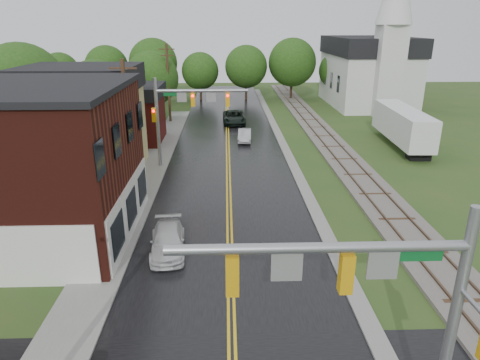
{
  "coord_description": "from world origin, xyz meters",
  "views": [
    {
      "loc": [
        -0.12,
        -6.77,
        11.13
      ],
      "look_at": [
        0.56,
        14.02,
        3.5
      ],
      "focal_mm": 32.0,
      "sensor_mm": 36.0,
      "label": 1
    }
  ],
  "objects_px": {
    "traffic_signal_far": "(184,106)",
    "utility_pole_c": "(168,82)",
    "sedan_silver": "(245,135)",
    "church": "(371,64)",
    "tree_left_b": "(25,89)",
    "tree_left_e": "(153,79)",
    "utility_pole_b": "(128,124)",
    "pickup_white": "(168,241)",
    "semi_trailer": "(403,125)",
    "traffic_signal_near": "(375,291)",
    "tree_left_c": "(97,89)",
    "suv_dark": "(234,117)"
  },
  "relations": [
    {
      "from": "traffic_signal_far",
      "to": "utility_pole_c",
      "type": "height_order",
      "value": "utility_pole_c"
    },
    {
      "from": "sedan_silver",
      "to": "church",
      "type": "bearing_deg",
      "value": 49.19
    },
    {
      "from": "tree_left_b",
      "to": "tree_left_e",
      "type": "height_order",
      "value": "tree_left_b"
    },
    {
      "from": "church",
      "to": "utility_pole_b",
      "type": "height_order",
      "value": "church"
    },
    {
      "from": "utility_pole_b",
      "to": "sedan_silver",
      "type": "height_order",
      "value": "utility_pole_b"
    },
    {
      "from": "pickup_white",
      "to": "semi_trailer",
      "type": "xyz_separation_m",
      "value": [
        19.74,
        19.5,
        1.55
      ]
    },
    {
      "from": "tree_left_e",
      "to": "semi_trailer",
      "type": "xyz_separation_m",
      "value": [
        25.39,
        -13.52,
        -2.65
      ]
    },
    {
      "from": "sedan_silver",
      "to": "semi_trailer",
      "type": "height_order",
      "value": "semi_trailer"
    },
    {
      "from": "church",
      "to": "traffic_signal_near",
      "type": "distance_m",
      "value": 54.32
    },
    {
      "from": "utility_pole_c",
      "to": "tree_left_b",
      "type": "height_order",
      "value": "tree_left_b"
    },
    {
      "from": "tree_left_b",
      "to": "tree_left_e",
      "type": "relative_size",
      "value": 1.19
    },
    {
      "from": "traffic_signal_near",
      "to": "sedan_silver",
      "type": "height_order",
      "value": "traffic_signal_near"
    },
    {
      "from": "tree_left_e",
      "to": "pickup_white",
      "type": "distance_m",
      "value": 33.76
    },
    {
      "from": "traffic_signal_near",
      "to": "utility_pole_b",
      "type": "height_order",
      "value": "utility_pole_b"
    },
    {
      "from": "tree_left_b",
      "to": "pickup_white",
      "type": "height_order",
      "value": "tree_left_b"
    },
    {
      "from": "traffic_signal_near",
      "to": "pickup_white",
      "type": "height_order",
      "value": "traffic_signal_near"
    },
    {
      "from": "traffic_signal_near",
      "to": "utility_pole_b",
      "type": "xyz_separation_m",
      "value": [
        -10.27,
        20.0,
        -0.25
      ]
    },
    {
      "from": "traffic_signal_far",
      "to": "semi_trailer",
      "type": "distance_m",
      "value": 20.91
    },
    {
      "from": "sedan_silver",
      "to": "tree_left_b",
      "type": "bearing_deg",
      "value": -168.22
    },
    {
      "from": "sedan_silver",
      "to": "traffic_signal_far",
      "type": "bearing_deg",
      "value": -120.17
    },
    {
      "from": "traffic_signal_near",
      "to": "utility_pole_c",
      "type": "distance_m",
      "value": 43.24
    },
    {
      "from": "church",
      "to": "semi_trailer",
      "type": "relative_size",
      "value": 1.76
    },
    {
      "from": "traffic_signal_far",
      "to": "tree_left_c",
      "type": "height_order",
      "value": "tree_left_c"
    },
    {
      "from": "tree_left_c",
      "to": "semi_trailer",
      "type": "bearing_deg",
      "value": -13.9
    },
    {
      "from": "tree_left_e",
      "to": "church",
      "type": "bearing_deg",
      "value": 15.2
    },
    {
      "from": "church",
      "to": "pickup_white",
      "type": "xyz_separation_m",
      "value": [
        -23.2,
        -40.86,
        -5.23
      ]
    },
    {
      "from": "tree_left_b",
      "to": "tree_left_c",
      "type": "bearing_deg",
      "value": 63.44
    },
    {
      "from": "sedan_silver",
      "to": "utility_pole_c",
      "type": "bearing_deg",
      "value": 136.08
    },
    {
      "from": "tree_left_b",
      "to": "pickup_white",
      "type": "relative_size",
      "value": 2.31
    },
    {
      "from": "tree_left_b",
      "to": "tree_left_c",
      "type": "relative_size",
      "value": 1.27
    },
    {
      "from": "tree_left_b",
      "to": "utility_pole_c",
      "type": "bearing_deg",
      "value": 47.61
    },
    {
      "from": "traffic_signal_near",
      "to": "semi_trailer",
      "type": "distance_m",
      "value": 33.19
    },
    {
      "from": "tree_left_b",
      "to": "sedan_silver",
      "type": "relative_size",
      "value": 2.66
    },
    {
      "from": "utility_pole_b",
      "to": "utility_pole_c",
      "type": "relative_size",
      "value": 1.0
    },
    {
      "from": "traffic_signal_near",
      "to": "traffic_signal_far",
      "type": "relative_size",
      "value": 1.0
    },
    {
      "from": "church",
      "to": "utility_pole_b",
      "type": "xyz_separation_m",
      "value": [
        -26.8,
        -31.74,
        -1.11
      ]
    },
    {
      "from": "traffic_signal_near",
      "to": "traffic_signal_far",
      "type": "distance_m",
      "value": 25.94
    },
    {
      "from": "suv_dark",
      "to": "pickup_white",
      "type": "bearing_deg",
      "value": -99.55
    },
    {
      "from": "tree_left_c",
      "to": "traffic_signal_near",
      "type": "bearing_deg",
      "value": -65.44
    },
    {
      "from": "suv_dark",
      "to": "tree_left_e",
      "type": "bearing_deg",
      "value": 160.67
    },
    {
      "from": "pickup_white",
      "to": "semi_trailer",
      "type": "relative_size",
      "value": 0.37
    },
    {
      "from": "semi_trailer",
      "to": "tree_left_b",
      "type": "bearing_deg",
      "value": -179.2
    },
    {
      "from": "utility_pole_c",
      "to": "church",
      "type": "bearing_deg",
      "value": 19.97
    },
    {
      "from": "utility_pole_b",
      "to": "suv_dark",
      "type": "distance_m",
      "value": 22.57
    },
    {
      "from": "suv_dark",
      "to": "semi_trailer",
      "type": "bearing_deg",
      "value": -35.65
    },
    {
      "from": "church",
      "to": "sedan_silver",
      "type": "xyz_separation_m",
      "value": [
        -18.3,
        -18.91,
        -5.23
      ]
    },
    {
      "from": "tree_left_b",
      "to": "utility_pole_b",
      "type": "bearing_deg",
      "value": -41.86
    },
    {
      "from": "church",
      "to": "pickup_white",
      "type": "distance_m",
      "value": 47.27
    },
    {
      "from": "traffic_signal_far",
      "to": "tree_left_e",
      "type": "xyz_separation_m",
      "value": [
        -5.38,
        18.9,
        -0.16
      ]
    },
    {
      "from": "tree_left_e",
      "to": "semi_trailer",
      "type": "relative_size",
      "value": 0.72
    }
  ]
}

